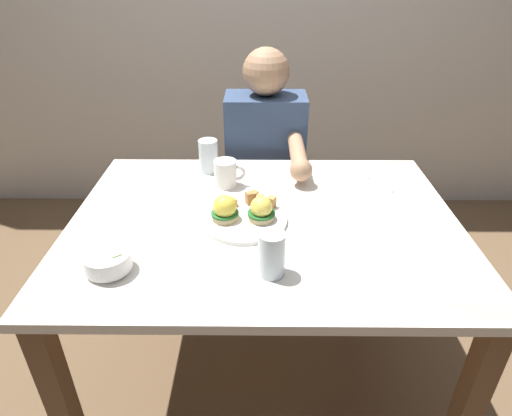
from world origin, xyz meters
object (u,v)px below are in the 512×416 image
object	(u,v)px
water_glass_near	(209,158)
water_glass_far	(272,256)
coffee_mug	(226,173)
diner_person	(266,165)
fork	(376,182)
fruit_bowl	(108,262)
eggs_benedict_plate	(244,214)
dining_table	(264,247)

from	to	relation	value
water_glass_near	water_glass_far	distance (m)	0.65
coffee_mug	diner_person	distance (m)	0.42
fork	water_glass_far	world-z (taller)	water_glass_far
fruit_bowl	water_glass_near	size ratio (longest dim) A/B	0.97
fruit_bowl	fork	size ratio (longest dim) A/B	0.82
eggs_benedict_plate	coffee_mug	distance (m)	0.25
fruit_bowl	diner_person	size ratio (longest dim) A/B	0.11
diner_person	coffee_mug	bearing A→B (deg)	-111.33
water_glass_far	diner_person	bearing A→B (deg)	90.20
fruit_bowl	eggs_benedict_plate	bearing A→B (deg)	36.01
eggs_benedict_plate	water_glass_near	bearing A→B (deg)	111.66
water_glass_far	diner_person	xyz separation A→B (m)	(-0.00, 0.87, -0.14)
fork	water_glass_far	xyz separation A→B (m)	(-0.39, -0.52, 0.05)
dining_table	diner_person	world-z (taller)	diner_person
eggs_benedict_plate	diner_person	distance (m)	0.63
dining_table	water_glass_far	xyz separation A→B (m)	(0.02, -0.26, 0.16)
fork	water_glass_near	xyz separation A→B (m)	(-0.61, 0.09, 0.05)
water_glass_near	water_glass_far	xyz separation A→B (m)	(0.22, -0.61, 0.00)
water_glass_far	fruit_bowl	bearing A→B (deg)	179.22
eggs_benedict_plate	fruit_bowl	xyz separation A→B (m)	(-0.34, -0.25, 0.00)
eggs_benedict_plate	fruit_bowl	bearing A→B (deg)	-143.99
diner_person	fruit_bowl	bearing A→B (deg)	-115.83
water_glass_near	diner_person	distance (m)	0.37
water_glass_near	eggs_benedict_plate	bearing A→B (deg)	-68.34
coffee_mug	fork	distance (m)	0.54
water_glass_near	diner_person	world-z (taller)	diner_person
dining_table	fruit_bowl	xyz separation A→B (m)	(-0.40, -0.26, 0.14)
dining_table	diner_person	xyz separation A→B (m)	(0.01, 0.60, 0.02)
fork	diner_person	bearing A→B (deg)	138.91
dining_table	diner_person	bearing A→B (deg)	88.75
coffee_mug	water_glass_near	xyz separation A→B (m)	(-0.07, 0.12, 0.00)
coffee_mug	water_glass_near	world-z (taller)	water_glass_near
eggs_benedict_plate	water_glass_far	world-z (taller)	water_glass_far
fork	diner_person	distance (m)	0.53
coffee_mug	water_glass_far	world-z (taller)	water_glass_far
dining_table	eggs_benedict_plate	xyz separation A→B (m)	(-0.06, -0.01, 0.13)
diner_person	water_glass_near	bearing A→B (deg)	-130.62
eggs_benedict_plate	fruit_bowl	size ratio (longest dim) A/B	2.25
dining_table	coffee_mug	bearing A→B (deg)	120.26
water_glass_far	fork	bearing A→B (deg)	53.11
coffee_mug	water_glass_near	size ratio (longest dim) A/B	0.90
eggs_benedict_plate	fork	bearing A→B (deg)	29.73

